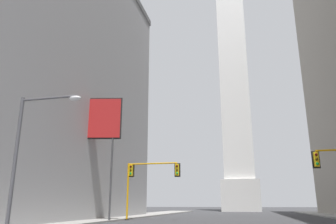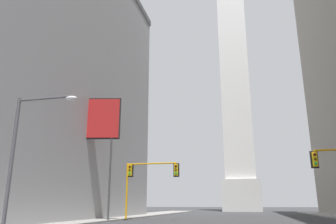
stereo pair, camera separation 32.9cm
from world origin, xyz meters
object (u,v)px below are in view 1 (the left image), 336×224
at_px(obelisk, 232,49).
at_px(street_lamp, 28,144).
at_px(billboard_sign, 98,123).
at_px(traffic_light_mid_left, 146,176).

distance_m(obelisk, street_lamp, 69.52).
relative_size(obelisk, billboard_sign, 7.05).
xyz_separation_m(street_lamp, billboard_sign, (-2.34, 12.83, 4.39)).
height_order(obelisk, traffic_light_mid_left, obelisk).
height_order(traffic_light_mid_left, billboard_sign, billboard_sign).
bearing_deg(traffic_light_mid_left, street_lamp, -94.62).
bearing_deg(billboard_sign, street_lamp, -79.64).
bearing_deg(street_lamp, obelisk, 81.03).
relative_size(street_lamp, billboard_sign, 0.63).
distance_m(obelisk, traffic_light_mid_left, 55.89).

